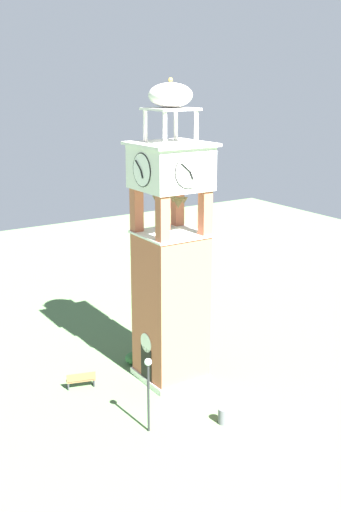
{
  "coord_description": "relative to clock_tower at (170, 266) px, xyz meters",
  "views": [
    {
      "loc": [
        26.65,
        -17.22,
        16.6
      ],
      "look_at": [
        0.0,
        0.0,
        7.32
      ],
      "focal_mm": 42.43,
      "sensor_mm": 36.0,
      "label": 1
    }
  ],
  "objects": [
    {
      "name": "ground",
      "position": [
        -0.0,
        0.0,
        -6.78
      ],
      "size": [
        80.0,
        80.0,
        0.0
      ],
      "primitive_type": "plane",
      "color": "#517547"
    },
    {
      "name": "clock_tower",
      "position": [
        0.0,
        0.0,
        0.0
      ],
      "size": [
        3.82,
        3.82,
        16.7
      ],
      "color": "#AD5B42",
      "rests_on": "ground"
    },
    {
      "name": "park_bench",
      "position": [
        -1.62,
        -4.91,
        -6.29
      ],
      "size": [
        0.88,
        1.66,
        0.95
      ],
      "color": "brown",
      "rests_on": "ground"
    },
    {
      "name": "lamp_post",
      "position": [
        4.14,
        -3.94,
        -4.08
      ],
      "size": [
        0.36,
        0.36,
        3.9
      ],
      "color": "black",
      "rests_on": "ground"
    },
    {
      "name": "trash_bin",
      "position": [
        5.57,
        -0.46,
        -6.38
      ],
      "size": [
        0.52,
        0.52,
        0.8
      ],
      "primitive_type": "cylinder",
      "color": "#4C4C51",
      "rests_on": "ground"
    },
    {
      "name": "shrub_near_entry",
      "position": [
        -2.69,
        -0.99,
        -6.43
      ],
      "size": [
        0.93,
        0.93,
        0.7
      ],
      "primitive_type": "ellipsoid",
      "color": "#336638",
      "rests_on": "ground"
    }
  ]
}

